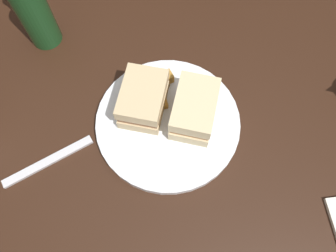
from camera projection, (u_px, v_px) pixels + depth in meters
The scene contains 12 objects.
ground_plane at pixel (169, 203), 1.29m from camera, with size 6.00×6.00×0.00m, color #333842.
dining_table at pixel (169, 182), 0.97m from camera, with size 1.19×0.99×0.70m, color black.
plate at pixel (166, 123), 0.65m from camera, with size 0.28×0.28×0.02m, color white.
sandwich_half_left at pixel (194, 109), 0.61m from camera, with size 0.11×0.13×0.07m.
sandwich_half_right at pixel (143, 99), 0.62m from camera, with size 0.11×0.13×0.07m.
potato_wedge_front at pixel (137, 85), 0.66m from camera, with size 0.04×0.02×0.02m, color #AD702D.
potato_wedge_middle at pixel (159, 86), 0.66m from camera, with size 0.04×0.02×0.02m, color #AD702D.
potato_wedge_back at pixel (158, 104), 0.65m from camera, with size 0.04×0.02×0.02m, color #B77F33.
potato_wedge_left_edge at pixel (148, 92), 0.66m from camera, with size 0.05×0.02×0.02m, color #B77F33.
potato_wedge_right_edge at pixel (165, 79), 0.67m from camera, with size 0.04×0.02×0.02m, color #B77F33.
cider_bottle at pixel (31, 6), 0.65m from camera, with size 0.07×0.07×0.26m.
fork at pixel (49, 161), 0.62m from camera, with size 0.18×0.02×0.01m, color silver.
Camera 1 is at (0.03, 0.23, 1.31)m, focal length 35.01 mm.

